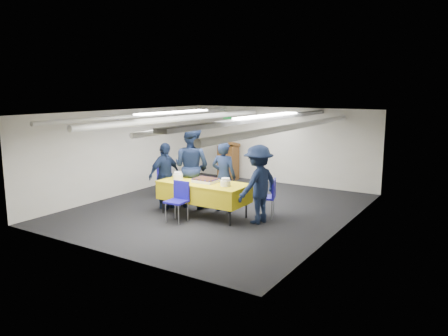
# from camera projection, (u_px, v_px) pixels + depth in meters

# --- Properties ---
(ground) EXTENTS (7.00, 7.00, 0.00)m
(ground) POSITION_uv_depth(u_px,v_px,m) (218.00, 208.00, 10.52)
(ground) COLOR black
(ground) RESTS_ON ground
(room_shell) EXTENTS (6.00, 7.00, 2.30)m
(room_shell) POSITION_uv_depth(u_px,v_px,m) (230.00, 132.00, 10.49)
(room_shell) COLOR beige
(room_shell) RESTS_ON ground
(serving_table) EXTENTS (2.06, 0.93, 0.77)m
(serving_table) POSITION_uv_depth(u_px,v_px,m) (204.00, 192.00, 9.83)
(serving_table) COLOR black
(serving_table) RESTS_ON ground
(sheet_cake) EXTENTS (0.53, 0.41, 0.09)m
(sheet_cake) POSITION_uv_depth(u_px,v_px,m) (206.00, 180.00, 9.81)
(sheet_cake) COLOR white
(sheet_cake) RESTS_ON serving_table
(plate_stack_left) EXTENTS (0.23, 0.23, 0.18)m
(plate_stack_left) POSITION_uv_depth(u_px,v_px,m) (178.00, 176.00, 10.10)
(plate_stack_left) COLOR white
(plate_stack_left) RESTS_ON serving_table
(plate_stack_right) EXTENTS (0.22, 0.22, 0.17)m
(plate_stack_right) POSITION_uv_depth(u_px,v_px,m) (226.00, 182.00, 9.42)
(plate_stack_right) COLOR white
(plate_stack_right) RESTS_ON serving_table
(podium) EXTENTS (0.62, 0.53, 1.25)m
(podium) POSITION_uv_depth(u_px,v_px,m) (228.00, 160.00, 13.79)
(podium) COLOR brown
(podium) RESTS_ON ground
(chair_near) EXTENTS (0.44, 0.44, 0.87)m
(chair_near) POSITION_uv_depth(u_px,v_px,m) (179.00, 197.00, 9.44)
(chair_near) COLOR gray
(chair_near) RESTS_ON ground
(chair_right) EXTENTS (0.53, 0.53, 0.87)m
(chair_right) POSITION_uv_depth(u_px,v_px,m) (269.00, 194.00, 9.72)
(chair_right) COLOR gray
(chair_right) RESTS_ON ground
(chair_left) EXTENTS (0.59, 0.59, 0.87)m
(chair_left) POSITION_uv_depth(u_px,v_px,m) (164.00, 176.00, 11.76)
(chair_left) COLOR gray
(chair_left) RESTS_ON ground
(sailor_a) EXTENTS (0.64, 0.46, 1.65)m
(sailor_a) POSITION_uv_depth(u_px,v_px,m) (224.00, 177.00, 10.14)
(sailor_a) COLOR black
(sailor_a) RESTS_ON ground
(sailor_b) EXTENTS (0.98, 0.78, 1.96)m
(sailor_b) POSITION_uv_depth(u_px,v_px,m) (192.00, 167.00, 10.54)
(sailor_b) COLOR black
(sailor_b) RESTS_ON ground
(sailor_c) EXTENTS (0.54, 0.98, 1.59)m
(sailor_c) POSITION_uv_depth(u_px,v_px,m) (165.00, 176.00, 10.44)
(sailor_c) COLOR black
(sailor_c) RESTS_ON ground
(sailor_d) EXTENTS (0.86, 1.20, 1.68)m
(sailor_d) POSITION_uv_depth(u_px,v_px,m) (258.00, 184.00, 9.27)
(sailor_d) COLOR black
(sailor_d) RESTS_ON ground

